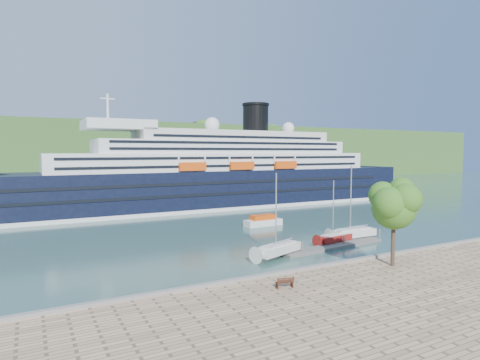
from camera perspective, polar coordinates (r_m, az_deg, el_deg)
The scene contains 11 objects.
ground at distance 46.49m, azimuth 18.52°, elevation -11.59°, with size 400.00×400.00×0.00m, color #2F554E.
far_hillside at distance 178.71m, azimuth -17.45°, elevation 3.71°, with size 400.00×50.00×24.00m, color #345D25.
quay_coping at distance 46.07m, azimuth 18.73°, elevation -10.26°, with size 220.00×0.50×0.30m, color slate.
cruise_ship at distance 89.57m, azimuth -3.97°, elevation 3.70°, with size 105.68×15.39×23.73m, color black, non-canonical shape.
park_bench at distance 34.68m, azimuth 6.35°, elevation -14.20°, with size 1.60×0.66×1.02m, color #4F2516, non-canonical shape.
promenade_tree at distance 42.64m, azimuth 21.01°, elevation -5.14°, with size 5.74×5.74×9.51m, color #326B1C, non-canonical shape.
floating_pontoon at distance 53.69m, azimuth 13.21°, elevation -9.18°, with size 16.56×2.02×0.37m, color slate, non-canonical shape.
sailboat_white_near at distance 47.15m, azimuth 5.53°, elevation -5.28°, with size 7.34×2.04×9.49m, color silver, non-canonical shape.
sailboat_red at distance 55.22m, azimuth 13.40°, elevation -4.69°, with size 6.33×1.76×8.18m, color maroon, non-canonical shape.
sailboat_white_far at distance 58.12m, azimuth 15.86°, elevation -3.42°, with size 7.70×2.14×9.95m, color silver, non-canonical shape.
tender_launch at distance 67.67m, azimuth 3.30°, elevation -5.72°, with size 6.56×2.24×1.81m, color #E14A0D, non-canonical shape.
Camera 1 is at (-32.66, -30.70, 12.33)m, focal length 30.00 mm.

